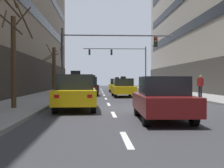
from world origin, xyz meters
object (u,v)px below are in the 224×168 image
object	(u,v)px
traffic_signal_0	(99,49)
street_tree_2	(54,69)
pedestrian_0	(200,85)
car_driving_1	(87,86)
car_driving_2	(162,99)
taxi_driving_4	(76,93)
traffic_signal_1	(124,58)
car_driving_5	(90,83)
taxi_driving_0	(117,86)
street_tree_0	(14,57)
taxi_driving_3	(123,88)

from	to	relation	value
traffic_signal_0	street_tree_2	bearing A→B (deg)	148.65
street_tree_2	pedestrian_0	bearing A→B (deg)	-26.75
traffic_signal_0	street_tree_2	distance (m)	5.02
street_tree_2	pedestrian_0	size ratio (longest dim) A/B	3.32
car_driving_1	car_driving_2	world-z (taller)	car_driving_1
car_driving_2	taxi_driving_4	xyz separation A→B (m)	(-3.32, 3.67, 0.07)
car_driving_2	traffic_signal_1	bearing A→B (deg)	86.93
car_driving_5	pedestrian_0	bearing A→B (deg)	-64.28
car_driving_2	taxi_driving_4	size ratio (longest dim) A/B	0.92
car_driving_2	taxi_driving_4	bearing A→B (deg)	132.13
taxi_driving_0	car_driving_5	bearing A→B (deg)	124.80
taxi_driving_4	car_driving_5	distance (m)	24.57
traffic_signal_1	pedestrian_0	world-z (taller)	traffic_signal_1
car_driving_1	traffic_signal_1	xyz separation A→B (m)	(4.92, 15.81, 3.92)
taxi_driving_0	traffic_signal_0	bearing A→B (deg)	-102.89
traffic_signal_0	street_tree_0	size ratio (longest dim) A/B	1.93
taxi_driving_0	car_driving_2	distance (m)	23.43
street_tree_0	taxi_driving_3	bearing A→B (deg)	59.70
taxi_driving_3	street_tree_0	bearing A→B (deg)	-120.30
taxi_driving_4	pedestrian_0	xyz separation A→B (m)	(8.59, 6.83, 0.27)
street_tree_2	taxi_driving_4	bearing A→B (deg)	-77.12
taxi_driving_0	street_tree_2	distance (m)	9.65
car_driving_2	traffic_signal_0	xyz separation A→B (m)	(-2.14, 13.81, 3.26)
car_driving_2	taxi_driving_0	bearing A→B (deg)	89.84
taxi_driving_4	traffic_signal_1	world-z (taller)	traffic_signal_1
taxi_driving_0	traffic_signal_1	world-z (taller)	traffic_signal_1
traffic_signal_1	traffic_signal_0	bearing A→B (deg)	-101.77
taxi_driving_3	street_tree_2	xyz separation A→B (m)	(-6.12, 2.25, 1.66)
street_tree_0	pedestrian_0	bearing A→B (deg)	31.13
car_driving_2	traffic_signal_1	size ratio (longest dim) A/B	0.44
taxi_driving_3	pedestrian_0	world-z (taller)	pedestrian_0
car_driving_5	street_tree_2	size ratio (longest dim) A/B	0.79
street_tree_0	street_tree_2	xyz separation A→B (m)	(-0.01, 12.71, -0.07)
pedestrian_0	traffic_signal_0	bearing A→B (deg)	155.96
traffic_signal_1	car_driving_2	bearing A→B (deg)	-93.07
taxi_driving_3	car_driving_5	bearing A→B (deg)	102.65
street_tree_0	pedestrian_0	xyz separation A→B (m)	(11.47, 6.93, -1.41)
taxi_driving_0	street_tree_2	size ratio (longest dim) A/B	0.78
street_tree_2	pedestrian_0	xyz separation A→B (m)	(11.48, -5.78, -1.34)
street_tree_2	pedestrian_0	world-z (taller)	street_tree_2
taxi_driving_4	street_tree_0	world-z (taller)	street_tree_0
traffic_signal_1	street_tree_2	size ratio (longest dim) A/B	1.72
taxi_driving_4	traffic_signal_1	bearing A→B (deg)	80.02
traffic_signal_1	street_tree_0	bearing A→B (deg)	-105.39
taxi_driving_0	traffic_signal_0	size ratio (longest dim) A/B	0.46
traffic_signal_0	taxi_driving_0	bearing A→B (deg)	77.11
car_driving_1	car_driving_2	size ratio (longest dim) A/B	1.12
taxi_driving_0	car_driving_5	world-z (taller)	car_driving_5
car_driving_2	car_driving_1	bearing A→B (deg)	100.83
car_driving_1	taxi_driving_3	bearing A→B (deg)	-39.68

